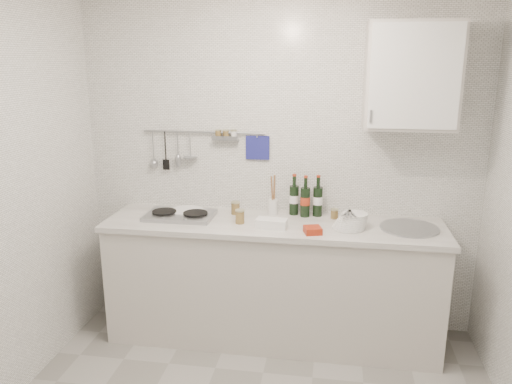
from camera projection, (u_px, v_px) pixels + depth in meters
The scene contains 14 objects.
back_wall at pixel (279, 169), 3.80m from camera, with size 3.00×0.02×2.50m, color silver.
counter at pixel (274, 284), 3.73m from camera, with size 2.44×0.64×0.96m.
wall_rail at pixel (201, 144), 3.81m from camera, with size 0.98×0.09×0.34m.
wall_cabinet at pixel (411, 76), 3.31m from camera, with size 0.60×0.38×0.70m.
plate_stack_hob at pixel (186, 212), 3.77m from camera, with size 0.26×0.26×0.03m.
plate_stack_sink at pixel (351, 221), 3.46m from camera, with size 0.24×0.23×0.11m.
wine_bottles at pixel (306, 196), 3.71m from camera, with size 0.25×0.11×0.31m.
butter_dish at pixel (272, 223), 3.47m from camera, with size 0.21×0.11×0.06m, color white.
strawberry_punnet at pixel (313, 230), 3.36m from camera, with size 0.11×0.11×0.05m, color #AB2A13.
utensil_crock at pixel (273, 205), 3.77m from camera, with size 0.07×0.07×0.31m.
jar_a at pixel (235, 208), 3.77m from camera, with size 0.07×0.07×0.10m.
jar_b at pixel (334, 214), 3.67m from camera, with size 0.06×0.06×0.07m.
jar_c at pixel (352, 218), 3.55m from camera, with size 0.07×0.07×0.08m.
jar_d at pixel (240, 216), 3.56m from camera, with size 0.07×0.07×0.10m.
Camera 1 is at (0.42, -2.30, 2.06)m, focal length 35.00 mm.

